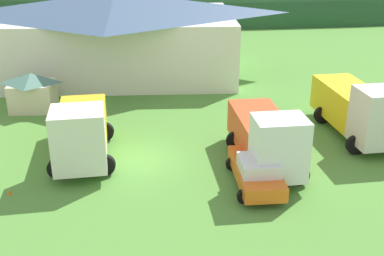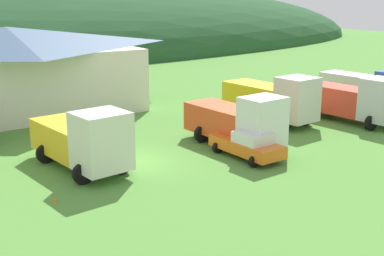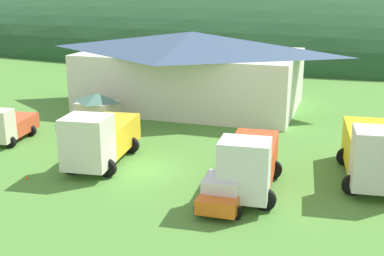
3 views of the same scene
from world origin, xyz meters
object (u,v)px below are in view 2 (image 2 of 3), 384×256
(depot_building, at_px, (10,69))
(service_pickup_orange, at_px, (248,144))
(traffic_cone_near_pickup, at_px, (55,203))
(box_truck_blue, at_px, (369,86))
(flatbed_truck_yellow, at_px, (273,98))
(tow_truck_silver, at_px, (353,99))
(heavy_rig_striped, at_px, (84,139))
(heavy_rig_white, at_px, (238,121))

(depot_building, distance_m, service_pickup_orange, 21.86)
(depot_building, bearing_deg, traffic_cone_near_pickup, -99.64)
(box_truck_blue, bearing_deg, flatbed_truck_yellow, -95.09)
(depot_building, xyz_separation_m, tow_truck_silver, (20.29, -17.71, -1.77))
(heavy_rig_striped, xyz_separation_m, flatbed_truck_yellow, (15.84, 2.32, 0.09))
(box_truck_blue, bearing_deg, heavy_rig_white, -83.35)
(heavy_rig_striped, bearing_deg, flatbed_truck_yellow, 91.72)
(depot_building, height_order, traffic_cone_near_pickup, depot_building)
(heavy_rig_white, height_order, traffic_cone_near_pickup, heavy_rig_white)
(heavy_rig_striped, distance_m, service_pickup_orange, 9.43)
(heavy_rig_white, distance_m, flatbed_truck_yellow, 7.19)
(box_truck_blue, distance_m, traffic_cone_near_pickup, 30.45)
(flatbed_truck_yellow, relative_size, traffic_cone_near_pickup, 13.02)
(heavy_rig_striped, bearing_deg, tow_truck_silver, 80.78)
(heavy_rig_white, height_order, service_pickup_orange, heavy_rig_white)
(tow_truck_silver, xyz_separation_m, service_pickup_orange, (-12.02, -2.34, -0.93))
(traffic_cone_near_pickup, bearing_deg, heavy_rig_striped, 50.21)
(heavy_rig_striped, height_order, traffic_cone_near_pickup, heavy_rig_striped)
(box_truck_blue, distance_m, service_pickup_orange, 19.00)
(tow_truck_silver, bearing_deg, service_pickup_orange, -84.40)
(depot_building, distance_m, box_truck_blue, 30.11)
(flatbed_truck_yellow, xyz_separation_m, service_pickup_orange, (-7.05, -5.61, -1.00))
(heavy_rig_white, relative_size, service_pickup_orange, 1.49)
(depot_building, relative_size, box_truck_blue, 2.48)
(heavy_rig_striped, height_order, tow_truck_silver, tow_truck_silver)
(heavy_rig_striped, height_order, heavy_rig_white, heavy_rig_striped)
(heavy_rig_white, bearing_deg, flatbed_truck_yellow, 115.96)
(flatbed_truck_yellow, distance_m, box_truck_blue, 11.07)
(heavy_rig_striped, relative_size, box_truck_blue, 0.91)
(heavy_rig_striped, bearing_deg, box_truck_blue, 88.42)
(heavy_rig_white, height_order, tow_truck_silver, tow_truck_silver)
(flatbed_truck_yellow, xyz_separation_m, tow_truck_silver, (4.97, -3.27, -0.06))
(depot_building, bearing_deg, box_truck_blue, -28.61)
(tow_truck_silver, relative_size, box_truck_blue, 0.98)
(flatbed_truck_yellow, distance_m, tow_truck_silver, 5.95)
(heavy_rig_white, xyz_separation_m, tow_truck_silver, (11.18, 0.36, 0.06))
(tow_truck_silver, distance_m, box_truck_blue, 6.94)
(traffic_cone_near_pickup, bearing_deg, heavy_rig_white, 9.99)
(service_pickup_orange, bearing_deg, traffic_cone_near_pickup, -91.04)
(depot_building, relative_size, tow_truck_silver, 2.52)
(flatbed_truck_yellow, bearing_deg, box_truck_blue, 84.69)
(heavy_rig_white, relative_size, traffic_cone_near_pickup, 11.95)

